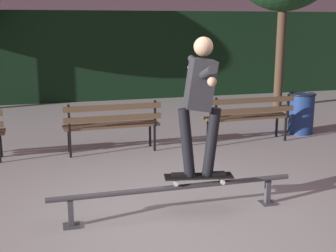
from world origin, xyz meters
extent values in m
plane|color=#ADAAA8|center=(0.00, 0.00, 0.00)|extent=(90.00, 90.00, 0.00)
cube|color=black|center=(0.00, 8.59, 1.23)|extent=(24.00, 1.20, 2.45)
cylinder|color=#47474C|center=(0.00, 0.17, 0.32)|extent=(2.84, 0.06, 0.06)
cube|color=#47474C|center=(-1.16, 0.17, 0.15)|extent=(0.06, 0.06, 0.29)
cube|color=#47474C|center=(-1.16, 0.17, 0.01)|extent=(0.18, 0.18, 0.01)
cube|color=#47474C|center=(1.16, 0.17, 0.15)|extent=(0.06, 0.06, 0.29)
cube|color=#47474C|center=(1.16, 0.17, 0.01)|extent=(0.18, 0.18, 0.01)
cube|color=black|center=(0.28, 0.17, 0.43)|extent=(0.80, 0.33, 0.02)
cube|color=black|center=(0.28, 0.17, 0.44)|extent=(0.79, 0.32, 0.00)
cube|color=#9E9EA3|center=(0.54, 0.12, 0.41)|extent=(0.08, 0.18, 0.02)
cube|color=#9E9EA3|center=(0.02, 0.22, 0.41)|extent=(0.08, 0.18, 0.02)
cylinder|color=beige|center=(0.53, 0.05, 0.38)|extent=(0.06, 0.04, 0.05)
cylinder|color=beige|center=(0.55, 0.20, 0.38)|extent=(0.06, 0.04, 0.05)
cylinder|color=beige|center=(0.00, 0.14, 0.38)|extent=(0.06, 0.04, 0.05)
cylinder|color=beige|center=(0.03, 0.30, 0.38)|extent=(0.06, 0.04, 0.05)
cube|color=black|center=(0.46, 0.14, 0.46)|extent=(0.27, 0.14, 0.03)
cube|color=black|center=(0.10, 0.20, 0.46)|extent=(0.27, 0.14, 0.03)
cylinder|color=black|center=(0.42, 0.15, 0.83)|extent=(0.22, 0.16, 0.79)
cylinder|color=black|center=(0.14, 0.19, 0.83)|extent=(0.22, 0.16, 0.79)
cube|color=#2D2D33|center=(0.28, 0.17, 1.49)|extent=(0.39, 0.41, 0.57)
cylinder|color=#2D2D33|center=(0.21, -0.20, 1.65)|extent=(0.19, 0.61, 0.21)
cylinder|color=#2D2D33|center=(0.34, 0.54, 1.65)|extent=(0.19, 0.61, 0.21)
sphere|color=tan|center=(0.16, -0.48, 1.60)|extent=(0.09, 0.09, 0.09)
sphere|color=tan|center=(0.39, 0.82, 1.60)|extent=(0.09, 0.09, 0.09)
sphere|color=tan|center=(0.31, 0.17, 1.89)|extent=(0.21, 0.21, 0.21)
cube|color=black|center=(-2.09, 3.08, 0.22)|extent=(0.04, 0.04, 0.44)
cube|color=black|center=(0.40, 3.08, 0.22)|extent=(0.04, 0.04, 0.44)
cube|color=black|center=(0.40, 2.76, 0.22)|extent=(0.04, 0.04, 0.44)
cube|color=black|center=(0.40, 2.72, 0.66)|extent=(0.04, 0.04, 0.44)
cube|color=black|center=(-1.01, 3.06, 0.22)|extent=(0.04, 0.04, 0.44)
cube|color=black|center=(-1.01, 2.74, 0.22)|extent=(0.04, 0.04, 0.44)
cube|color=black|center=(-1.01, 2.70, 0.66)|extent=(0.04, 0.04, 0.44)
cube|color=brown|center=(-0.31, 3.05, 0.46)|extent=(1.60, 0.11, 0.04)
cube|color=brown|center=(-0.31, 2.91, 0.46)|extent=(1.60, 0.11, 0.04)
cube|color=brown|center=(-0.30, 2.77, 0.46)|extent=(1.60, 0.11, 0.04)
cube|color=brown|center=(-0.30, 2.70, 0.62)|extent=(1.60, 0.06, 0.09)
cube|color=brown|center=(-0.30, 2.70, 0.80)|extent=(1.60, 0.06, 0.09)
cube|color=black|center=(2.88, 3.08, 0.22)|extent=(0.04, 0.04, 0.44)
cube|color=black|center=(2.89, 2.76, 0.22)|extent=(0.04, 0.04, 0.44)
cube|color=black|center=(2.89, 2.72, 0.66)|extent=(0.04, 0.04, 0.44)
cube|color=black|center=(1.48, 3.06, 0.22)|extent=(0.04, 0.04, 0.44)
cube|color=black|center=(1.48, 2.74, 0.22)|extent=(0.04, 0.04, 0.44)
cube|color=black|center=(1.48, 2.70, 0.66)|extent=(0.04, 0.04, 0.44)
cube|color=brown|center=(2.18, 3.05, 0.46)|extent=(1.60, 0.11, 0.04)
cube|color=brown|center=(2.18, 2.91, 0.46)|extent=(1.60, 0.11, 0.04)
cube|color=brown|center=(2.18, 2.77, 0.46)|extent=(1.60, 0.11, 0.04)
cube|color=brown|center=(2.19, 2.70, 0.62)|extent=(1.60, 0.06, 0.09)
cube|color=brown|center=(2.19, 2.70, 0.80)|extent=(1.60, 0.06, 0.09)
cylinder|color=#4C3828|center=(4.45, 5.88, 1.39)|extent=(0.22, 0.22, 2.77)
cylinder|color=navy|center=(3.48, 3.20, 0.39)|extent=(0.48, 0.48, 0.78)
torus|color=black|center=(3.48, 3.20, 0.78)|extent=(0.52, 0.52, 0.04)
camera|label=1|loc=(-1.36, -4.41, 2.15)|focal=47.96mm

